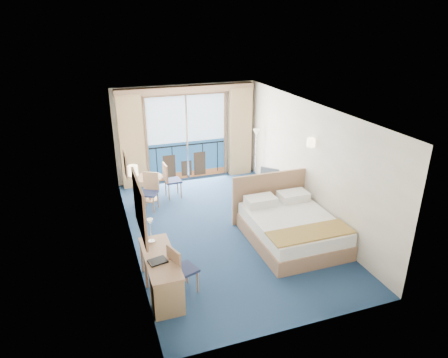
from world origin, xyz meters
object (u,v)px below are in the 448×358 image
armchair (268,184)px  table_chair_a (170,178)px  nightstand (288,200)px  desk_chair (180,267)px  table_chair_b (150,189)px  floor_lamp (256,142)px  bed (290,226)px  desk (166,286)px  round_table (149,183)px

armchair → table_chair_a: bearing=-62.3°
nightstand → table_chair_a: table_chair_a is taller
desk_chair → table_chair_a: bearing=-28.8°
table_chair_b → floor_lamp: bearing=45.1°
armchair → table_chair_b: (-3.03, 0.29, 0.17)m
bed → nightstand: size_ratio=4.46×
floor_lamp → desk: 5.78m
desk → desk_chair: 0.40m
desk → bed: bearing=22.5°
floor_lamp → desk_chair: size_ratio=1.63×
desk → table_chair_a: 4.26m
desk_chair → table_chair_a: 3.98m
desk_chair → table_chair_b: size_ratio=1.00×
desk → round_table: desk is taller
round_table → table_chair_a: table_chair_a is taller
desk → armchair: bearing=44.8°
armchair → table_chair_b: size_ratio=0.82×
desk → table_chair_b: size_ratio=1.60×
nightstand → desk: desk is taller
floor_lamp → desk_chair: bearing=-126.9°
desk → round_table: 4.17m
table_chair_b → round_table: bearing=112.2°
armchair → table_chair_a: size_ratio=0.81×
nightstand → floor_lamp: 2.20m
desk → desk_chair: desk_chair is taller
bed → table_chair_b: bed is taller
armchair → table_chair_a: table_chair_a is taller
desk → round_table: size_ratio=2.08×
bed → round_table: size_ratio=3.08×
floor_lamp → desk: (-3.52, -4.53, -0.76)m
nightstand → table_chair_a: bearing=147.6°
table_chair_b → desk: bearing=-66.1°
bed → floor_lamp: (0.64, 3.34, 0.81)m
table_chair_a → table_chair_b: table_chair_a is taller
desk → table_chair_a: table_chair_a is taller
desk_chair → table_chair_a: (0.66, 3.92, 0.01)m
bed → round_table: bearing=129.7°
bed → armchair: size_ratio=2.89×
nightstand → floor_lamp: size_ratio=0.33×
nightstand → table_chair_a: 3.06m
floor_lamp → desk_chair: 5.41m
round_table → floor_lamp: bearing=7.1°
armchair → desk_chair: 4.40m
armchair → desk_chair: bearing=1.1°
floor_lamp → round_table: 3.18m
table_chair_b → bed: bearing=-14.7°
floor_lamp → round_table: floor_lamp is taller
nightstand → desk_chair: size_ratio=0.53×
round_table → bed: bearing=-50.3°
nightstand → table_chair_b: size_ratio=0.53×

